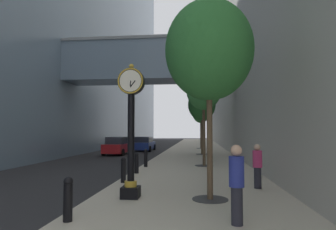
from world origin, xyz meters
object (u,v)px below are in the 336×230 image
(bollard_sixth, at_px, (146,157))
(pedestrian_walking, at_px, (257,165))
(bollard_second, at_px, (68,198))
(bollard_fifth, at_px, (137,162))
(car_red_mid, at_px, (118,146))
(street_tree_mid_near, at_px, (204,91))
(car_blue_near, at_px, (144,144))
(street_tree_mid_far, at_px, (202,105))
(street_tree_far, at_px, (201,114))
(street_clock, at_px, (131,124))
(bollard_fourth, at_px, (123,169))
(street_tree_near, at_px, (209,51))
(pedestrian_by_clock, at_px, (237,182))

(bollard_sixth, bearing_deg, pedestrian_walking, -47.81)
(bollard_second, xyz_separation_m, bollard_sixth, (0.00, 10.12, 0.00))
(bollard_fifth, xyz_separation_m, pedestrian_walking, (5.18, -3.18, 0.30))
(bollard_second, bearing_deg, car_red_mid, 102.46)
(street_tree_mid_near, distance_m, car_blue_near, 15.76)
(bollard_sixth, xyz_separation_m, street_tree_mid_far, (3.38, 9.34, 3.85))
(bollard_sixth, bearing_deg, bollard_second, -90.00)
(bollard_second, relative_size, street_tree_far, 0.20)
(bollard_second, bearing_deg, pedestrian_walking, 40.43)
(street_clock, height_order, car_blue_near, street_clock)
(bollard_fourth, bearing_deg, street_tree_far, 81.61)
(street_clock, distance_m, pedestrian_walking, 4.92)
(bollard_second, bearing_deg, street_clock, 69.67)
(bollard_fourth, bearing_deg, bollard_sixth, 90.00)
(car_blue_near, bearing_deg, street_clock, -80.48)
(bollard_fifth, distance_m, street_tree_far, 20.93)
(bollard_fourth, distance_m, car_red_mid, 15.47)
(bollard_sixth, height_order, street_tree_mid_far, street_tree_mid_far)
(street_tree_near, bearing_deg, street_clock, -178.98)
(pedestrian_walking, distance_m, car_red_mid, 18.21)
(bollard_second, distance_m, street_tree_mid_far, 20.12)
(car_blue_near, bearing_deg, bollard_fourth, -81.81)
(street_clock, distance_m, car_blue_near, 22.85)
(street_tree_mid_far, bearing_deg, street_tree_far, 90.00)
(bollard_second, relative_size, street_tree_mid_near, 0.18)
(bollard_fifth, height_order, street_tree_far, street_tree_far)
(pedestrian_walking, bearing_deg, car_red_mid, 121.73)
(car_red_mid, bearing_deg, car_blue_near, 73.01)
(pedestrian_walking, bearing_deg, street_clock, -155.36)
(bollard_fourth, distance_m, bollard_fifth, 2.53)
(street_clock, bearing_deg, bollard_second, -110.33)
(bollard_second, height_order, street_tree_mid_near, street_tree_mid_near)
(street_tree_far, height_order, car_red_mid, street_tree_far)
(bollard_sixth, distance_m, pedestrian_by_clock, 10.71)
(bollard_fifth, distance_m, car_red_mid, 13.07)
(bollard_fifth, bearing_deg, street_tree_mid_near, 45.11)
(bollard_second, distance_m, bollard_fourth, 5.06)
(bollard_fourth, bearing_deg, car_blue_near, 98.19)
(street_tree_near, xyz_separation_m, car_red_mid, (-7.77, 17.40, -3.94))
(street_tree_far, bearing_deg, street_clock, -95.53)
(bollard_fourth, relative_size, pedestrian_walking, 0.64)
(street_tree_near, relative_size, street_tree_mid_far, 1.07)
(bollard_sixth, relative_size, street_tree_near, 0.17)
(bollard_fourth, distance_m, street_tree_mid_far, 15.28)
(bollard_fifth, relative_size, car_blue_near, 0.23)
(street_tree_mid_near, xyz_separation_m, car_blue_near, (-6.24, 13.95, -3.88))
(bollard_sixth, xyz_separation_m, pedestrian_by_clock, (3.87, -9.98, 0.41))
(bollard_fourth, relative_size, street_tree_far, 0.20)
(bollard_sixth, distance_m, car_blue_near, 15.08)
(street_tree_mid_near, relative_size, car_red_mid, 1.32)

